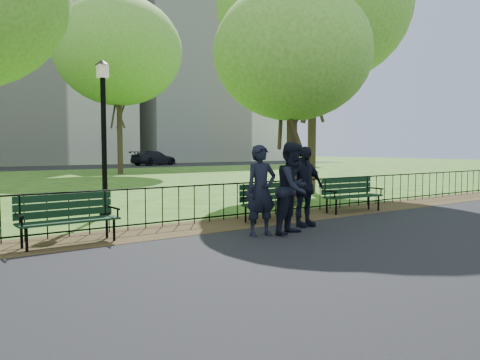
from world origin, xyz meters
TOP-DOWN VIEW (x-y plane):
  - ground at (0.00, 0.00)m, footprint 120.00×120.00m
  - asphalt_path at (0.00, -3.40)m, footprint 60.00×9.20m
  - dirt_strip at (0.00, 1.50)m, footprint 60.00×1.60m
  - far_street at (0.00, 35.00)m, footprint 70.00×9.00m
  - iron_fence at (0.00, 2.00)m, footprint 24.06×0.06m
  - apartment_mid at (2.00, 48.00)m, footprint 24.00×15.00m
  - apartment_east at (26.00, 48.00)m, footprint 20.00×15.00m
  - park_bench_main at (0.44, 1.27)m, footprint 1.79×0.67m
  - park_bench_left_a at (-4.00, 1.32)m, footprint 1.78×0.62m
  - park_bench_right_a at (3.42, 1.27)m, footprint 1.81×0.68m
  - lamppost at (-2.22, 4.49)m, footprint 0.36×0.36m
  - tree_near_e at (3.05, 3.25)m, footprint 4.67×4.67m
  - tree_mid_e at (6.52, 6.03)m, footprint 7.43×7.43m
  - tree_far_e at (4.94, 22.40)m, footprint 8.24×8.24m
  - person_left at (-0.65, -0.06)m, footprint 0.70×0.51m
  - person_mid at (-0.00, -0.27)m, footprint 1.01×0.76m
  - person_right at (0.77, 0.25)m, footprint 1.06×0.48m
  - sedan_dark at (13.11, 35.02)m, footprint 5.25×3.40m

SIDE VIEW (x-z plane):
  - ground at x=0.00m, z-range 0.00..0.00m
  - asphalt_path at x=0.00m, z-range 0.00..0.01m
  - far_street at x=0.00m, z-range 0.00..0.01m
  - dirt_strip at x=0.00m, z-range 0.01..0.02m
  - iron_fence at x=0.00m, z-range 0.00..1.00m
  - park_bench_left_a at x=-4.00m, z-range 0.07..1.07m
  - park_bench_right_a at x=3.42m, z-range 0.07..1.08m
  - park_bench_main at x=0.44m, z-range 0.12..1.09m
  - sedan_dark at x=13.11m, z-range 0.01..1.43m
  - person_right at x=0.77m, z-range 0.01..1.78m
  - person_left at x=-0.65m, z-range 0.01..1.80m
  - person_mid at x=0.00m, z-range 0.01..1.86m
  - lamppost at x=-2.22m, z-range 0.18..4.15m
  - tree_near_e at x=3.05m, z-range 1.26..7.78m
  - tree_mid_e at x=6.52m, z-range 2.01..12.37m
  - tree_far_e at x=4.94m, z-range 2.23..13.71m
  - apartment_east at x=26.00m, z-range 0.00..24.00m
  - apartment_mid at x=2.00m, z-range 0.00..30.00m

